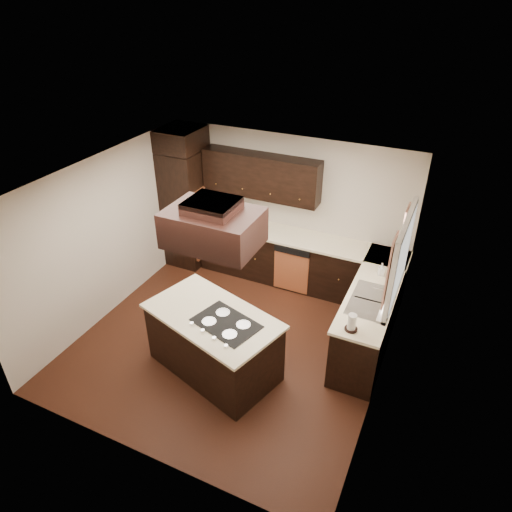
% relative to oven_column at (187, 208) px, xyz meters
% --- Properties ---
extents(floor, '(4.20, 4.20, 0.02)m').
position_rel_oven_column_xyz_m(floor, '(1.78, -1.71, -1.07)').
color(floor, '#502616').
rests_on(floor, ground).
extents(ceiling, '(4.20, 4.20, 0.02)m').
position_rel_oven_column_xyz_m(ceiling, '(1.78, -1.71, 1.45)').
color(ceiling, white).
rests_on(ceiling, ground).
extents(wall_back, '(4.20, 0.02, 2.50)m').
position_rel_oven_column_xyz_m(wall_back, '(1.78, 0.40, 0.19)').
color(wall_back, beige).
rests_on(wall_back, ground).
extents(wall_front, '(4.20, 0.02, 2.50)m').
position_rel_oven_column_xyz_m(wall_front, '(1.78, -3.81, 0.19)').
color(wall_front, beige).
rests_on(wall_front, ground).
extents(wall_left, '(0.02, 4.20, 2.50)m').
position_rel_oven_column_xyz_m(wall_left, '(-0.33, -1.71, 0.19)').
color(wall_left, beige).
rests_on(wall_left, ground).
extents(wall_right, '(0.02, 4.20, 2.50)m').
position_rel_oven_column_xyz_m(wall_right, '(3.88, -1.71, 0.19)').
color(wall_right, beige).
rests_on(wall_right, ground).
extents(oven_column, '(0.65, 0.75, 2.12)m').
position_rel_oven_column_xyz_m(oven_column, '(0.00, 0.00, 0.00)').
color(oven_column, black).
rests_on(oven_column, floor).
extents(wall_oven_face, '(0.05, 0.62, 0.78)m').
position_rel_oven_column_xyz_m(wall_oven_face, '(0.35, 0.00, 0.06)').
color(wall_oven_face, '#B95F36').
rests_on(wall_oven_face, oven_column).
extents(base_cabinets_back, '(2.93, 0.60, 0.88)m').
position_rel_oven_column_xyz_m(base_cabinets_back, '(1.81, 0.09, -0.62)').
color(base_cabinets_back, black).
rests_on(base_cabinets_back, floor).
extents(base_cabinets_right, '(0.60, 2.40, 0.88)m').
position_rel_oven_column_xyz_m(base_cabinets_right, '(3.58, -0.80, -0.62)').
color(base_cabinets_right, black).
rests_on(base_cabinets_right, floor).
extents(countertop_back, '(2.93, 0.63, 0.04)m').
position_rel_oven_column_xyz_m(countertop_back, '(1.81, 0.08, -0.16)').
color(countertop_back, '#FFF2C9').
rests_on(countertop_back, base_cabinets_back).
extents(countertop_right, '(0.63, 2.40, 0.04)m').
position_rel_oven_column_xyz_m(countertop_right, '(3.56, -0.80, -0.16)').
color(countertop_right, '#FFF2C9').
rests_on(countertop_right, base_cabinets_right).
extents(upper_cabinets, '(2.00, 0.34, 0.72)m').
position_rel_oven_column_xyz_m(upper_cabinets, '(1.34, 0.23, 0.75)').
color(upper_cabinets, black).
rests_on(upper_cabinets, wall_back).
extents(dishwasher_front, '(0.60, 0.05, 0.72)m').
position_rel_oven_column_xyz_m(dishwasher_front, '(2.10, -0.20, -0.66)').
color(dishwasher_front, '#B95F36').
rests_on(dishwasher_front, floor).
extents(window_frame, '(0.06, 1.32, 1.12)m').
position_rel_oven_column_xyz_m(window_frame, '(3.85, -1.16, 0.59)').
color(window_frame, white).
rests_on(window_frame, wall_right).
extents(window_pane, '(0.00, 1.20, 1.00)m').
position_rel_oven_column_xyz_m(window_pane, '(3.87, -1.16, 0.59)').
color(window_pane, white).
rests_on(window_pane, wall_right).
extents(curtain_left, '(0.02, 0.34, 0.90)m').
position_rel_oven_column_xyz_m(curtain_left, '(3.79, -1.57, 0.64)').
color(curtain_left, beige).
rests_on(curtain_left, wall_right).
extents(curtain_right, '(0.02, 0.34, 0.90)m').
position_rel_oven_column_xyz_m(curtain_right, '(3.79, -0.74, 0.64)').
color(curtain_right, beige).
rests_on(curtain_right, wall_right).
extents(sink_rim, '(0.52, 0.84, 0.01)m').
position_rel_oven_column_xyz_m(sink_rim, '(3.58, -1.16, -0.14)').
color(sink_rim, silver).
rests_on(sink_rim, countertop_right).
extents(island, '(1.88, 1.37, 0.88)m').
position_rel_oven_column_xyz_m(island, '(1.81, -2.30, -0.62)').
color(island, black).
rests_on(island, floor).
extents(island_top, '(1.95, 1.45, 0.04)m').
position_rel_oven_column_xyz_m(island_top, '(1.81, -2.30, -0.16)').
color(island_top, '#FFF2C9').
rests_on(island_top, island).
extents(cooktop, '(0.92, 0.74, 0.01)m').
position_rel_oven_column_xyz_m(cooktop, '(2.06, -2.37, -0.13)').
color(cooktop, black).
rests_on(cooktop, island_top).
extents(range_hood, '(1.05, 0.72, 0.42)m').
position_rel_oven_column_xyz_m(range_hood, '(1.88, -2.25, 1.10)').
color(range_hood, black).
rests_on(range_hood, ceiling).
extents(hood_duct, '(0.55, 0.50, 0.13)m').
position_rel_oven_column_xyz_m(hood_duct, '(1.88, -2.25, 1.38)').
color(hood_duct, black).
rests_on(hood_duct, ceiling).
extents(blender_base, '(0.15, 0.15, 0.10)m').
position_rel_oven_column_xyz_m(blender_base, '(0.86, 0.01, -0.09)').
color(blender_base, silver).
rests_on(blender_base, countertop_back).
extents(blender_pitcher, '(0.13, 0.13, 0.26)m').
position_rel_oven_column_xyz_m(blender_pitcher, '(0.86, 0.01, 0.09)').
color(blender_pitcher, silver).
rests_on(blender_pitcher, blender_base).
extents(spice_rack, '(0.39, 0.20, 0.32)m').
position_rel_oven_column_xyz_m(spice_rack, '(0.98, 0.01, 0.02)').
color(spice_rack, black).
rests_on(spice_rack, countertop_back).
extents(mixing_bowl, '(0.30, 0.30, 0.07)m').
position_rel_oven_column_xyz_m(mixing_bowl, '(0.51, 0.07, -0.10)').
color(mixing_bowl, white).
rests_on(mixing_bowl, countertop_back).
extents(soap_bottle, '(0.11, 0.11, 0.19)m').
position_rel_oven_column_xyz_m(soap_bottle, '(3.56, -0.48, -0.04)').
color(soap_bottle, white).
rests_on(soap_bottle, countertop_right).
extents(paper_towel, '(0.14, 0.14, 0.23)m').
position_rel_oven_column_xyz_m(paper_towel, '(3.49, -1.84, -0.03)').
color(paper_towel, white).
rests_on(paper_towel, countertop_right).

